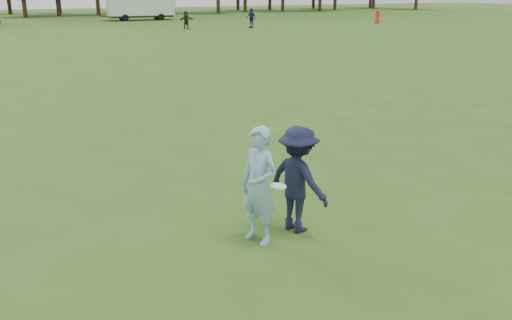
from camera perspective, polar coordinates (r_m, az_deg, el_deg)
The scene contains 9 objects.
ground at distance 9.80m, azimuth -3.40°, elevation -7.67°, with size 200.00×200.00×0.00m, color #2D5618.
thrower at distance 9.11m, azimuth 0.33°, elevation -2.71°, with size 0.74×0.49×2.04m, color #87B3D0.
defender at distance 9.58m, azimuth 4.44°, elevation -2.05°, with size 1.25×0.72×1.93m, color #171933.
player_far_b at distance 57.10m, azimuth -0.50°, elevation 14.72°, with size 1.14×0.48×1.95m, color navy.
player_far_c at distance 65.07m, azimuth 12.68°, elevation 14.52°, with size 0.75×0.49×1.53m, color red.
player_far_d at distance 55.79m, azimuth -7.36°, elevation 14.40°, with size 1.62×0.52×1.75m, color #262626.
field_cone at distance 58.37m, azimuth 1.10°, elevation 13.98°, with size 0.28×0.28×0.30m, color #EB450C.
disc_in_play at distance 8.89m, azimuth 2.35°, elevation -2.76°, with size 0.32×0.32×0.06m.
cargo_trailer at distance 70.80m, azimuth -12.06°, elevation 15.63°, with size 9.00×2.75×3.20m.
Camera 1 is at (-2.97, -8.32, 4.24)m, focal length 38.00 mm.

